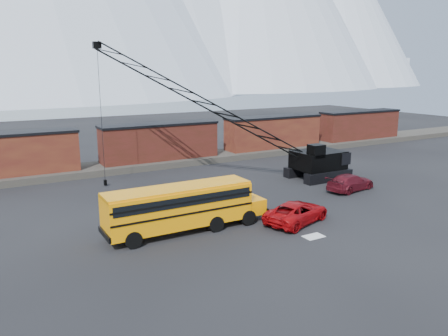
# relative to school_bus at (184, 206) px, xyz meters

# --- Properties ---
(ground) EXTENTS (160.00, 160.00, 0.00)m
(ground) POSITION_rel_school_bus_xyz_m (6.53, -1.15, -1.79)
(ground) COLOR black
(ground) RESTS_ON ground
(gravel_berm) EXTENTS (120.00, 5.00, 0.70)m
(gravel_berm) POSITION_rel_school_bus_xyz_m (6.53, 20.85, -1.44)
(gravel_berm) COLOR #454139
(gravel_berm) RESTS_ON ground
(boxcar_west_near) EXTENTS (13.70, 3.10, 4.17)m
(boxcar_west_near) POSITION_rel_school_bus_xyz_m (-9.47, 20.85, 0.97)
(boxcar_west_near) COLOR #471714
(boxcar_west_near) RESTS_ON gravel_berm
(boxcar_mid) EXTENTS (13.70, 3.10, 4.17)m
(boxcar_mid) POSITION_rel_school_bus_xyz_m (6.53, 20.85, 0.97)
(boxcar_mid) COLOR #511B16
(boxcar_mid) RESTS_ON gravel_berm
(boxcar_east_near) EXTENTS (13.70, 3.10, 4.17)m
(boxcar_east_near) POSITION_rel_school_bus_xyz_m (22.53, 20.85, 0.97)
(boxcar_east_near) COLOR #471714
(boxcar_east_near) RESTS_ON gravel_berm
(boxcar_east_far) EXTENTS (13.70, 3.10, 4.17)m
(boxcar_east_far) POSITION_rel_school_bus_xyz_m (38.53, 20.85, 0.97)
(boxcar_east_far) COLOR #511B16
(boxcar_east_far) RESTS_ON gravel_berm
(snow_patch) EXTENTS (1.40, 0.90, 0.02)m
(snow_patch) POSITION_rel_school_bus_xyz_m (7.03, -5.15, -1.78)
(snow_patch) COLOR silver
(snow_patch) RESTS_ON ground
(school_bus) EXTENTS (11.65, 2.65, 3.19)m
(school_bus) POSITION_rel_school_bus_xyz_m (0.00, 0.00, 0.00)
(school_bus) COLOR orange
(school_bus) RESTS_ON ground
(red_pickup) EXTENTS (6.09, 4.17, 1.55)m
(red_pickup) POSITION_rel_school_bus_xyz_m (7.79, -2.41, -1.02)
(red_pickup) COLOR #A3070B
(red_pickup) RESTS_ON ground
(maroon_suv) EXTENTS (5.47, 2.90, 1.51)m
(maroon_suv) POSITION_rel_school_bus_xyz_m (17.56, 1.98, -1.04)
(maroon_suv) COLOR #4F0E17
(maroon_suv) RESTS_ON ground
(crawler_crane) EXTENTS (22.94, 10.12, 13.43)m
(crawler_crane) POSITION_rel_school_bus_xyz_m (7.53, 10.87, 5.80)
(crawler_crane) COLOR black
(crawler_crane) RESTS_ON ground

